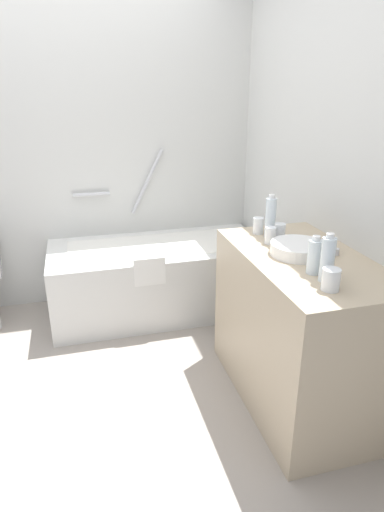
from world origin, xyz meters
TOP-DOWN VIEW (x-y plane):
  - ground_plane at (0.00, 0.00)m, footprint 4.01×4.01m
  - wall_back_tiled at (0.00, 1.27)m, footprint 3.41×0.10m
  - wall_right_mirror at (1.55, 0.00)m, footprint 0.10×2.85m
  - bathtub at (0.65, 0.85)m, footprint 1.65×0.75m
  - vanity_counter at (1.20, -0.40)m, footprint 0.61×1.11m
  - sink_basin at (1.17, -0.36)m, footprint 0.29×0.29m
  - sink_faucet at (1.35, -0.36)m, footprint 0.10×0.15m
  - water_bottle_0 at (1.13, -0.70)m, footprint 0.06×0.06m
  - water_bottle_1 at (1.15, -0.07)m, footprint 0.06×0.06m
  - water_bottle_2 at (1.12, -0.60)m, footprint 0.07×0.07m
  - drinking_glass_0 at (1.18, -0.14)m, footprint 0.06×0.06m
  - drinking_glass_1 at (1.11, 0.02)m, footprint 0.06×0.06m
  - drinking_glass_2 at (1.10, -0.17)m, footprint 0.06×0.06m
  - drinking_glass_3 at (1.10, -0.79)m, footprint 0.08×0.08m

SIDE VIEW (x-z plane):
  - ground_plane at x=0.00m, z-range 0.00..0.00m
  - bathtub at x=0.65m, z-range -0.32..0.91m
  - vanity_counter at x=1.20m, z-range 0.00..0.88m
  - sink_faucet at x=1.35m, z-range 0.87..0.95m
  - sink_basin at x=1.17m, z-range 0.88..0.94m
  - drinking_glass_2 at x=1.10m, z-range 0.88..0.97m
  - drinking_glass_1 at x=1.11m, z-range 0.88..0.97m
  - drinking_glass_3 at x=1.10m, z-range 0.88..0.98m
  - drinking_glass_0 at x=1.18m, z-range 0.88..0.98m
  - water_bottle_2 at x=1.12m, z-range 0.87..1.06m
  - water_bottle_0 at x=1.13m, z-range 0.87..1.10m
  - water_bottle_1 at x=1.15m, z-range 0.87..1.12m
  - wall_back_tiled at x=0.00m, z-range 0.00..2.37m
  - wall_right_mirror at x=1.55m, z-range 0.00..2.37m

